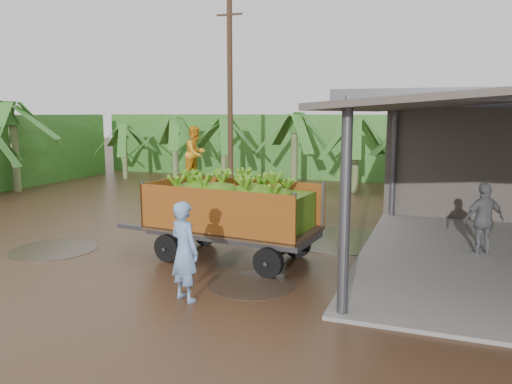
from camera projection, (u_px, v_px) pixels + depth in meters
ground at (184, 242)px, 14.43m from camera, size 100.00×100.00×0.00m
hedge_north at (283, 145)px, 29.64m from camera, size 22.00×3.00×3.60m
banana_trailer at (232, 210)px, 12.57m from camera, size 5.93×2.46×3.37m
man_blue at (184, 251)px, 9.86m from camera, size 0.87×0.74×2.01m
man_grey at (484, 220)px, 12.81m from camera, size 1.22×1.02×1.95m
utility_pole at (230, 98)px, 22.18m from camera, size 1.20×0.24×8.56m
banana_plants at (149, 156)px, 21.99m from camera, size 24.44×19.96×4.29m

